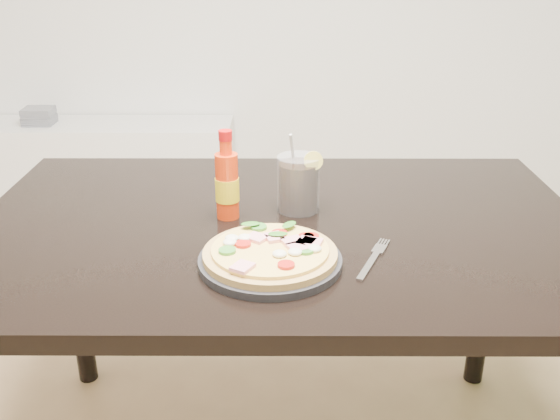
{
  "coord_description": "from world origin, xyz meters",
  "views": [
    {
      "loc": [
        0.16,
        -0.97,
        1.34
      ],
      "look_at": [
        0.15,
        0.21,
        0.83
      ],
      "focal_mm": 40.0,
      "sensor_mm": 36.0,
      "label": 1
    }
  ],
  "objects_px": {
    "hot_sauce_bottle": "(227,184)",
    "media_console": "(97,170)",
    "dining_table": "(280,254)",
    "fork": "(374,257)",
    "cola_cup": "(298,185)",
    "plate": "(270,261)",
    "pizza": "(271,252)"
  },
  "relations": [
    {
      "from": "hot_sauce_bottle",
      "to": "media_console",
      "type": "height_order",
      "value": "hot_sauce_bottle"
    },
    {
      "from": "dining_table",
      "to": "media_console",
      "type": "distance_m",
      "value": 2.03
    },
    {
      "from": "fork",
      "to": "media_console",
      "type": "xyz_separation_m",
      "value": [
        -1.14,
        1.92,
        -0.5
      ]
    },
    {
      "from": "hot_sauce_bottle",
      "to": "cola_cup",
      "type": "height_order",
      "value": "hot_sauce_bottle"
    },
    {
      "from": "plate",
      "to": "pizza",
      "type": "relative_size",
      "value": 1.07
    },
    {
      "from": "hot_sauce_bottle",
      "to": "cola_cup",
      "type": "relative_size",
      "value": 1.09
    },
    {
      "from": "plate",
      "to": "hot_sauce_bottle",
      "type": "bearing_deg",
      "value": 113.61
    },
    {
      "from": "pizza",
      "to": "media_console",
      "type": "distance_m",
      "value": 2.22
    },
    {
      "from": "pizza",
      "to": "media_console",
      "type": "height_order",
      "value": "pizza"
    },
    {
      "from": "media_console",
      "to": "hot_sauce_bottle",
      "type": "bearing_deg",
      "value": -64.13
    },
    {
      "from": "media_console",
      "to": "dining_table",
      "type": "bearing_deg",
      "value": -61.31
    },
    {
      "from": "cola_cup",
      "to": "fork",
      "type": "height_order",
      "value": "cola_cup"
    },
    {
      "from": "pizza",
      "to": "fork",
      "type": "relative_size",
      "value": 1.48
    },
    {
      "from": "plate",
      "to": "pizza",
      "type": "xyz_separation_m",
      "value": [
        0.0,
        0.0,
        0.02
      ]
    },
    {
      "from": "hot_sauce_bottle",
      "to": "cola_cup",
      "type": "bearing_deg",
      "value": 15.08
    },
    {
      "from": "dining_table",
      "to": "fork",
      "type": "distance_m",
      "value": 0.28
    },
    {
      "from": "cola_cup",
      "to": "fork",
      "type": "bearing_deg",
      "value": -59.7
    },
    {
      "from": "dining_table",
      "to": "fork",
      "type": "xyz_separation_m",
      "value": [
        0.19,
        -0.18,
        0.09
      ]
    },
    {
      "from": "pizza",
      "to": "media_console",
      "type": "relative_size",
      "value": 0.19
    },
    {
      "from": "dining_table",
      "to": "media_console",
      "type": "height_order",
      "value": "dining_table"
    },
    {
      "from": "pizza",
      "to": "cola_cup",
      "type": "bearing_deg",
      "value": 77.56
    },
    {
      "from": "hot_sauce_bottle",
      "to": "fork",
      "type": "xyz_separation_m",
      "value": [
        0.31,
        -0.21,
        -0.08
      ]
    },
    {
      "from": "plate",
      "to": "cola_cup",
      "type": "bearing_deg",
      "value": 77.39
    },
    {
      "from": "plate",
      "to": "media_console",
      "type": "bearing_deg",
      "value": 115.6
    },
    {
      "from": "media_console",
      "to": "fork",
      "type": "bearing_deg",
      "value": -59.29
    },
    {
      "from": "pizza",
      "to": "media_console",
      "type": "xyz_separation_m",
      "value": [
        -0.94,
        1.95,
        -0.53
      ]
    },
    {
      "from": "dining_table",
      "to": "plate",
      "type": "relative_size",
      "value": 4.93
    },
    {
      "from": "pizza",
      "to": "hot_sauce_bottle",
      "type": "xyz_separation_m",
      "value": [
        -0.1,
        0.23,
        0.05
      ]
    },
    {
      "from": "cola_cup",
      "to": "media_console",
      "type": "xyz_separation_m",
      "value": [
        -1.0,
        1.67,
        -0.56
      ]
    },
    {
      "from": "plate",
      "to": "fork",
      "type": "xyz_separation_m",
      "value": [
        0.21,
        0.03,
        -0.01
      ]
    },
    {
      "from": "dining_table",
      "to": "hot_sauce_bottle",
      "type": "distance_m",
      "value": 0.21
    },
    {
      "from": "dining_table",
      "to": "hot_sauce_bottle",
      "type": "height_order",
      "value": "hot_sauce_bottle"
    }
  ]
}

